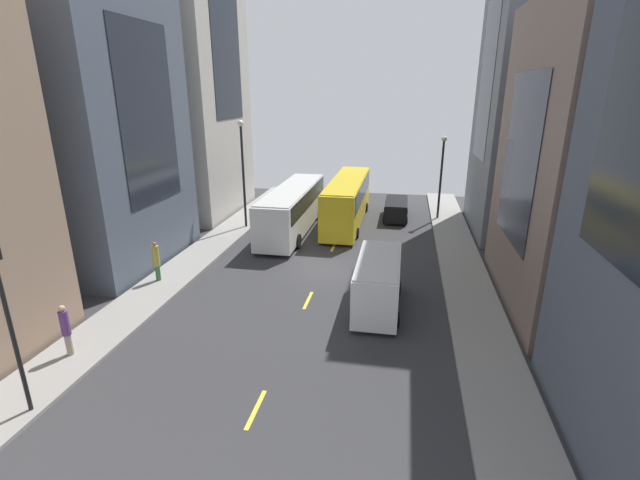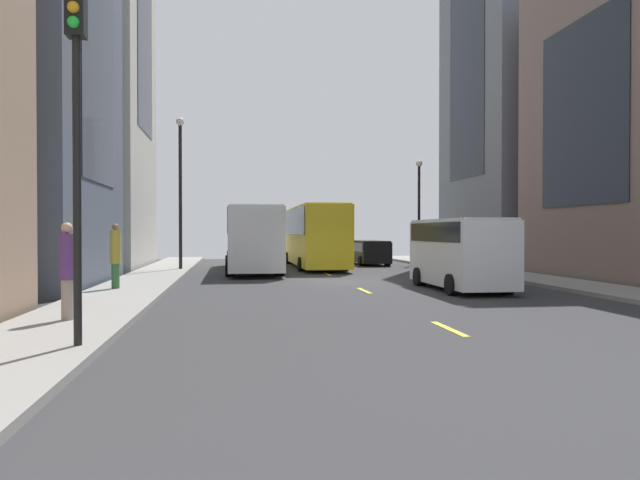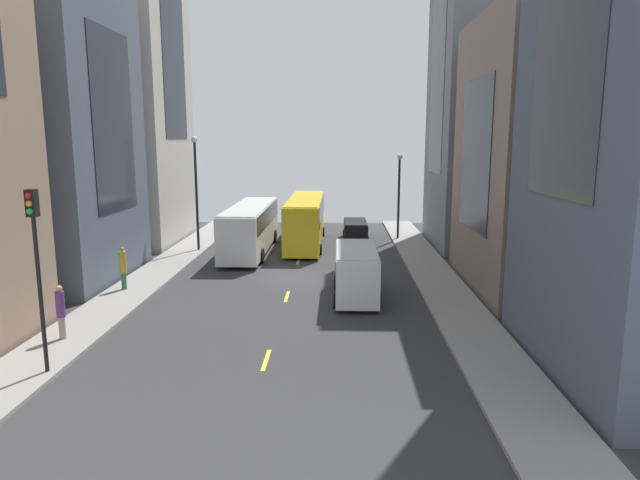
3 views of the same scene
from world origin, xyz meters
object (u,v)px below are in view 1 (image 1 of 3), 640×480
(streetcar_yellow, at_px, (347,197))
(delivery_van_white, at_px, (378,280))
(pedestrian_crossing_near, at_px, (156,260))
(pedestrian_waiting_curb, at_px, (66,328))
(car_black_0, at_px, (396,208))
(traffic_light_near_corner, at_px, (1,292))
(city_bus_white, at_px, (293,205))

(streetcar_yellow, relative_size, delivery_van_white, 2.16)
(delivery_van_white, height_order, pedestrian_crossing_near, delivery_van_white)
(streetcar_yellow, bearing_deg, pedestrian_waiting_curb, -111.71)
(car_black_0, distance_m, pedestrian_waiting_curb, 26.27)
(pedestrian_crossing_near, bearing_deg, pedestrian_waiting_curb, 143.53)
(streetcar_yellow, xyz_separation_m, pedestrian_waiting_curb, (-8.46, -21.25, -0.80))
(streetcar_yellow, distance_m, traffic_light_near_corner, 25.63)
(delivery_van_white, xyz_separation_m, pedestrian_crossing_near, (-12.24, 0.79, -0.17))
(car_black_0, bearing_deg, streetcar_yellow, -153.31)
(city_bus_white, height_order, traffic_light_near_corner, traffic_light_near_corner)
(car_black_0, bearing_deg, traffic_light_near_corner, -113.25)
(city_bus_white, bearing_deg, delivery_van_white, -58.29)
(car_black_0, bearing_deg, city_bus_white, -146.97)
(streetcar_yellow, relative_size, pedestrian_crossing_near, 5.43)
(city_bus_white, bearing_deg, pedestrian_crossing_near, -115.25)
(traffic_light_near_corner, bearing_deg, delivery_van_white, 42.15)
(car_black_0, xyz_separation_m, pedestrian_waiting_curb, (-12.33, -23.19, 0.40))
(delivery_van_white, distance_m, traffic_light_near_corner, 14.94)
(pedestrian_crossing_near, bearing_deg, car_black_0, -78.26)
(city_bus_white, xyz_separation_m, pedestrian_waiting_curb, (-4.71, -18.24, -0.69))
(streetcar_yellow, xyz_separation_m, pedestrian_crossing_near, (-8.83, -13.79, -0.78))
(city_bus_white, relative_size, delivery_van_white, 2.14)
(city_bus_white, bearing_deg, pedestrian_waiting_curb, -104.49)
(city_bus_white, height_order, pedestrian_waiting_curb, city_bus_white)
(delivery_van_white, bearing_deg, car_black_0, 88.39)
(city_bus_white, distance_m, traffic_light_near_corner, 21.86)
(city_bus_white, relative_size, car_black_0, 2.60)
(delivery_van_white, bearing_deg, city_bus_white, 121.71)
(pedestrian_waiting_curb, distance_m, pedestrian_crossing_near, 7.46)
(car_black_0, height_order, pedestrian_waiting_curb, pedestrian_waiting_curb)
(pedestrian_crossing_near, bearing_deg, city_bus_white, -64.60)
(pedestrian_crossing_near, height_order, traffic_light_near_corner, traffic_light_near_corner)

